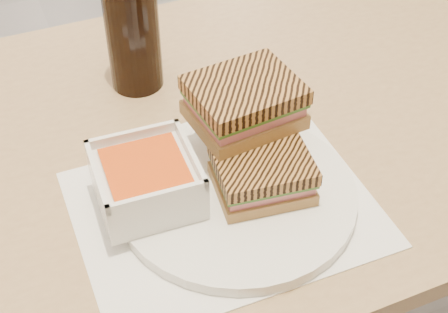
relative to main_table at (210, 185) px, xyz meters
name	(u,v)px	position (x,y,z in m)	size (l,w,h in m)	color
main_table	(210,185)	(0.00, 0.00, 0.00)	(1.21, 0.72, 0.75)	tan
tray_liner	(224,209)	(-0.04, -0.15, 0.11)	(0.36, 0.28, 0.00)	white
plate	(237,194)	(-0.02, -0.14, 0.12)	(0.30, 0.30, 0.02)	white
soup_bowl	(147,182)	(-0.12, -0.12, 0.16)	(0.12, 0.12, 0.06)	white
panini_lower	(262,173)	(0.01, -0.15, 0.16)	(0.12, 0.11, 0.05)	#AC7F44
panini_upper	(244,102)	(0.02, -0.08, 0.21)	(0.14, 0.12, 0.06)	#AC7F44
cola_glass	(133,36)	(-0.06, 0.14, 0.20)	(0.08, 0.08, 0.17)	black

